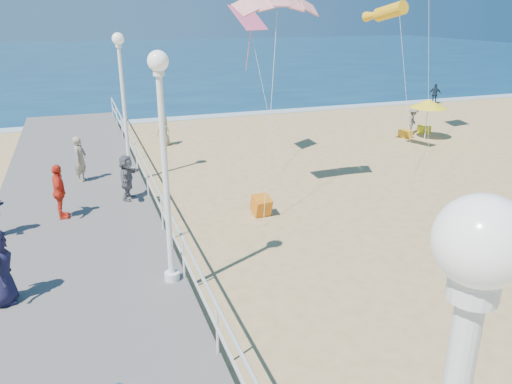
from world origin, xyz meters
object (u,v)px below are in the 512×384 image
object	(u,v)px
spectator_3	(59,192)
beach_chair_left	(424,129)
lamp_post_mid	(164,148)
beach_walker_a	(413,121)
spectator_6	(80,159)
beach_walker_b	(435,94)
beach_chair_right	(405,134)
beach_walker_c	(164,131)
spectator_4	(0,267)
box_kite	(261,207)
lamp_post_far	(123,90)
spectator_5	(127,177)
beach_umbrella	(429,104)

from	to	relation	value
spectator_3	beach_chair_left	bearing A→B (deg)	-69.53
lamp_post_mid	beach_walker_a	distance (m)	19.96
spectator_6	beach_walker_b	xyz separation A→B (m)	(24.74, 11.00, -0.53)
beach_chair_right	beach_walker_c	bearing A→B (deg)	168.00
beach_walker_b	beach_chair_right	world-z (taller)	beach_walker_b
lamp_post_mid	beach_walker_c	world-z (taller)	lamp_post_mid
spectator_4	box_kite	size ratio (longest dim) A/B	2.90
lamp_post_far	spectator_4	distance (m)	9.76
spectator_6	beach_walker_a	distance (m)	17.81
spectator_6	box_kite	size ratio (longest dim) A/B	2.86
beach_walker_a	beach_walker_c	size ratio (longest dim) A/B	0.98
spectator_5	spectator_6	world-z (taller)	spectator_6
spectator_4	beach_umbrella	bearing A→B (deg)	-61.93
spectator_5	lamp_post_mid	bearing A→B (deg)	-152.84
beach_walker_c	box_kite	bearing A→B (deg)	-38.76
lamp_post_far	beach_walker_a	distance (m)	16.19
spectator_4	beach_walker_a	size ratio (longest dim) A/B	1.19
spectator_3	beach_chair_right	size ratio (longest dim) A/B	3.13
spectator_6	spectator_5	bearing A→B (deg)	-123.41
lamp_post_far	beach_umbrella	world-z (taller)	lamp_post_far
lamp_post_mid	spectator_4	distance (m)	4.36
spectator_5	beach_walker_c	size ratio (longest dim) A/B	1.04
beach_chair_left	beach_chair_right	xyz separation A→B (m)	(-1.64, -0.57, 0.00)
spectator_4	spectator_5	distance (m)	6.52
spectator_6	beach_walker_b	size ratio (longest dim) A/B	1.17
spectator_3	beach_walker_a	distance (m)	19.49
spectator_4	spectator_6	world-z (taller)	spectator_4
spectator_5	beach_walker_b	xyz separation A→B (m)	(23.32, 13.53, -0.45)
lamp_post_mid	spectator_6	distance (m)	8.96
spectator_5	spectator_6	size ratio (longest dim) A/B	0.91
beach_walker_b	box_kite	bearing A→B (deg)	74.86
beach_walker_a	beach_walker_b	size ratio (longest dim) A/B	1.00
beach_chair_left	spectator_6	bearing A→B (deg)	-168.70
lamp_post_mid	spectator_5	size ratio (longest dim) A/B	3.41
beach_chair_right	spectator_4	bearing A→B (deg)	-148.61
lamp_post_mid	spectator_3	distance (m)	6.01
beach_walker_b	beach_walker_c	distance (m)	21.33
spectator_4	spectator_6	xyz separation A→B (m)	(1.84, 8.18, -0.01)
beach_walker_c	box_kite	distance (m)	10.41
beach_walker_a	beach_umbrella	distance (m)	1.74
box_kite	lamp_post_far	bearing A→B (deg)	121.41
lamp_post_far	box_kite	bearing A→B (deg)	-54.03
lamp_post_mid	beach_chair_right	world-z (taller)	lamp_post_mid
spectator_6	beach_walker_c	size ratio (longest dim) A/B	1.14
beach_walker_a	lamp_post_mid	bearing A→B (deg)	174.82
spectator_5	beach_walker_c	world-z (taller)	spectator_5
spectator_5	spectator_3	bearing A→B (deg)	138.85
spectator_5	box_kite	bearing A→B (deg)	-92.80
spectator_6	spectator_4	bearing A→B (deg)	-165.45
lamp_post_far	spectator_5	distance (m)	3.98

